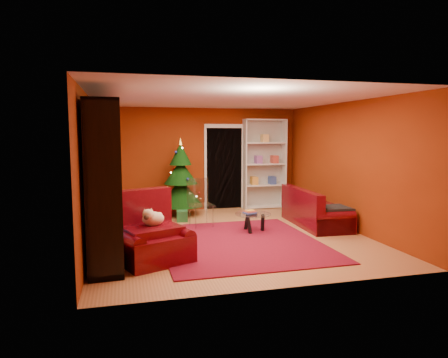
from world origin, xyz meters
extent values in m
cube|color=#B06B3D|center=(0.00, 0.00, -0.03)|extent=(5.00, 5.50, 0.05)
cube|color=silver|center=(0.00, 0.00, 2.62)|extent=(5.00, 5.50, 0.05)
cube|color=maroon|center=(0.00, 2.77, 1.30)|extent=(5.00, 0.05, 2.60)
cube|color=maroon|center=(-2.52, 0.00, 1.30)|extent=(0.05, 5.50, 2.60)
cube|color=maroon|center=(2.52, 0.00, 1.30)|extent=(0.05, 5.50, 2.60)
cube|color=maroon|center=(0.04, -0.57, 0.01)|extent=(2.82, 3.29, 0.02)
cube|color=#1E6169|center=(-1.16, 2.12, 0.15)|extent=(0.40, 0.40, 0.30)
cube|color=#195224|center=(-0.70, 1.44, 0.12)|extent=(0.27, 0.27, 0.24)
cube|color=maroon|center=(-1.14, 2.37, 0.12)|extent=(0.25, 0.25, 0.24)
camera|label=1|loc=(-1.96, -7.29, 1.95)|focal=32.00mm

